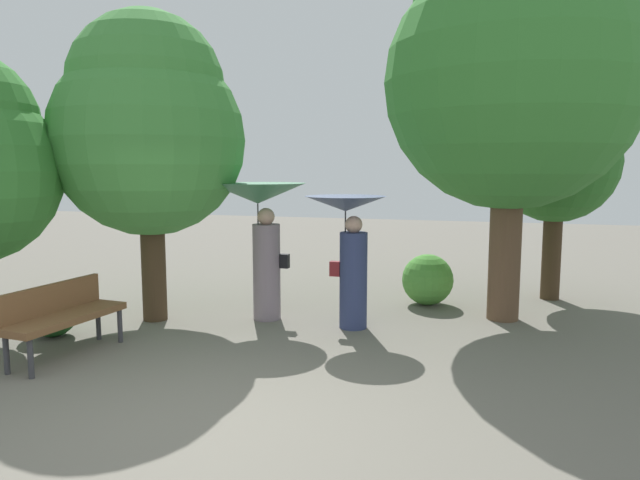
% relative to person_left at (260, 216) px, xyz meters
% --- Properties ---
extents(ground_plane, '(40.00, 40.00, 0.00)m').
position_rel_person_left_xyz_m(ground_plane, '(0.73, -3.39, -1.49)').
color(ground_plane, '#6B665B').
extents(person_left, '(1.36, 1.36, 1.95)m').
position_rel_person_left_xyz_m(person_left, '(0.00, 0.00, 0.00)').
color(person_left, gray).
rests_on(person_left, ground).
extents(person_right, '(1.09, 1.09, 1.79)m').
position_rel_person_left_xyz_m(person_right, '(1.31, -0.11, -0.24)').
color(person_right, navy).
rests_on(person_right, ground).
extents(park_bench, '(0.62, 1.54, 0.83)m').
position_rel_person_left_xyz_m(park_bench, '(-1.56, -2.21, -0.98)').
color(park_bench, '#38383D').
rests_on(park_bench, ground).
extents(tree_near_left, '(2.65, 2.65, 4.28)m').
position_rel_person_left_xyz_m(tree_near_left, '(-1.44, -0.49, 1.27)').
color(tree_near_left, '#42301E').
rests_on(tree_near_left, ground).
extents(tree_near_right, '(3.49, 3.49, 5.60)m').
position_rel_person_left_xyz_m(tree_near_right, '(3.34, 0.94, 2.11)').
color(tree_near_right, brown).
rests_on(tree_near_right, ground).
extents(tree_mid_right, '(1.96, 1.96, 3.65)m').
position_rel_person_left_xyz_m(tree_mid_right, '(4.11, 2.52, 0.96)').
color(tree_mid_right, '#42301E').
rests_on(tree_mid_right, ground).
extents(bush_path_left, '(0.81, 0.81, 0.81)m').
position_rel_person_left_xyz_m(bush_path_left, '(2.21, 1.53, -1.08)').
color(bush_path_left, '#4C9338').
rests_on(bush_path_left, ground).
extents(bush_path_right, '(0.65, 0.65, 0.65)m').
position_rel_person_left_xyz_m(bush_path_right, '(-2.24, -1.59, -1.16)').
color(bush_path_right, '#235B23').
rests_on(bush_path_right, ground).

